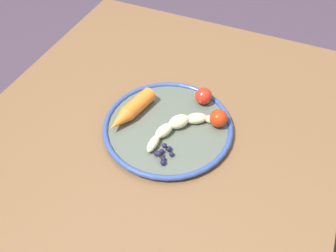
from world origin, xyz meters
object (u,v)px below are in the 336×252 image
object	(u,v)px
dining_table	(155,159)
carrot_orange	(131,111)
tomato_near	(219,118)
tomato_mid	(203,96)
plate	(168,127)
blueberry_pile	(163,153)
banana	(181,125)

from	to	relation	value
dining_table	carrot_orange	distance (m)	0.14
dining_table	tomato_near	world-z (taller)	tomato_near
tomato_mid	dining_table	bearing A→B (deg)	149.87
tomato_mid	plate	bearing A→B (deg)	156.06
plate	tomato_mid	xyz separation A→B (m)	(0.10, -0.05, 0.02)
blueberry_pile	tomato_mid	xyz separation A→B (m)	(0.18, -0.02, 0.01)
plate	blueberry_pile	world-z (taller)	blueberry_pile
plate	dining_table	bearing A→B (deg)	128.54
blueberry_pile	banana	bearing A→B (deg)	-3.65
dining_table	tomato_mid	bearing A→B (deg)	-30.13
tomato_near	carrot_orange	bearing A→B (deg)	105.55
plate	carrot_orange	world-z (taller)	carrot_orange
tomato_near	tomato_mid	distance (m)	0.08
dining_table	blueberry_pile	size ratio (longest dim) A/B	19.47
carrot_orange	tomato_mid	distance (m)	0.17
carrot_orange	plate	bearing A→B (deg)	-87.12
tomato_near	blueberry_pile	bearing A→B (deg)	149.59
banana	tomato_near	distance (m)	0.08
blueberry_pile	tomato_mid	bearing A→B (deg)	-6.58
dining_table	banana	size ratio (longest dim) A/B	6.16
plate	tomato_near	bearing A→B (deg)	-64.33
banana	blueberry_pile	world-z (taller)	banana
tomato_near	tomato_mid	xyz separation A→B (m)	(0.05, 0.05, -0.00)
dining_table	tomato_near	xyz separation A→B (m)	(0.07, -0.13, 0.13)
dining_table	banana	distance (m)	0.14
dining_table	tomato_mid	size ratio (longest dim) A/B	23.87
dining_table	carrot_orange	size ratio (longest dim) A/B	6.74
plate	tomato_mid	distance (m)	0.11
banana	carrot_orange	size ratio (longest dim) A/B	1.09
banana	tomato_mid	xyz separation A→B (m)	(0.10, -0.02, 0.01)
tomato_near	tomato_mid	bearing A→B (deg)	44.85
plate	tomato_near	size ratio (longest dim) A/B	7.12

